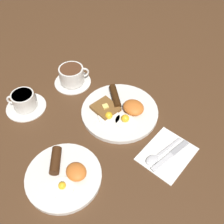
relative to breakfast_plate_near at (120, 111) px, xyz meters
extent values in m
plane|color=#4C301C|center=(0.00, 0.00, -0.01)|extent=(3.00, 3.00, 0.00)
cylinder|color=silver|center=(0.00, 0.00, -0.01)|extent=(0.28, 0.28, 0.01)
cylinder|color=white|center=(-0.05, 0.03, 0.00)|extent=(0.07, 0.07, 0.01)
sphere|color=yellow|center=(-0.05, 0.02, 0.01)|extent=(0.03, 0.03, 0.03)
cylinder|color=white|center=(0.00, 0.05, 0.00)|extent=(0.08, 0.08, 0.01)
sphere|color=yellow|center=(0.00, 0.05, 0.01)|extent=(0.03, 0.03, 0.03)
ellipsoid|color=orange|center=(-0.03, -0.03, 0.02)|extent=(0.08, 0.07, 0.04)
cylinder|color=#341C0A|center=(0.05, -0.03, 0.01)|extent=(0.11, 0.08, 0.03)
cube|color=brown|center=(0.04, 0.04, 0.01)|extent=(0.09, 0.08, 0.01)
cube|color=#F4E072|center=(0.04, 0.04, 0.02)|extent=(0.03, 0.03, 0.01)
cylinder|color=silver|center=(-0.07, 0.30, -0.01)|extent=(0.23, 0.23, 0.01)
cylinder|color=white|center=(-0.11, 0.33, 0.00)|extent=(0.07, 0.07, 0.01)
sphere|color=yellow|center=(-0.10, 0.33, 0.01)|extent=(0.02, 0.02, 0.02)
ellipsoid|color=orange|center=(-0.10, 0.27, 0.02)|extent=(0.06, 0.06, 0.03)
cylinder|color=#3C200E|center=(-0.02, 0.29, 0.02)|extent=(0.09, 0.08, 0.03)
cylinder|color=silver|center=(0.25, 0.03, -0.01)|extent=(0.15, 0.15, 0.01)
cylinder|color=silver|center=(0.25, 0.03, 0.03)|extent=(0.10, 0.10, 0.06)
cylinder|color=#56331E|center=(0.25, 0.03, 0.06)|extent=(0.09, 0.09, 0.00)
torus|color=silver|center=(0.22, -0.02, 0.03)|extent=(0.03, 0.04, 0.04)
cylinder|color=silver|center=(0.26, 0.24, -0.01)|extent=(0.15, 0.15, 0.01)
cylinder|color=silver|center=(0.26, 0.24, 0.03)|extent=(0.08, 0.08, 0.06)
cylinder|color=#56331E|center=(0.26, 0.24, 0.05)|extent=(0.07, 0.07, 0.00)
torus|color=silver|center=(0.28, 0.27, 0.03)|extent=(0.03, 0.04, 0.04)
cube|color=white|center=(-0.23, 0.01, -0.01)|extent=(0.16, 0.19, 0.01)
cube|color=silver|center=(-0.24, 0.05, -0.01)|extent=(0.02, 0.09, 0.00)
cube|color=#9E9EA3|center=(-0.24, -0.03, -0.01)|extent=(0.02, 0.07, 0.01)
ellipsoid|color=silver|center=(-0.21, 0.07, 0.00)|extent=(0.03, 0.05, 0.01)
cube|color=silver|center=(-0.22, -0.01, -0.01)|extent=(0.01, 0.11, 0.00)
camera|label=1|loc=(-0.44, 0.45, 0.70)|focal=42.00mm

